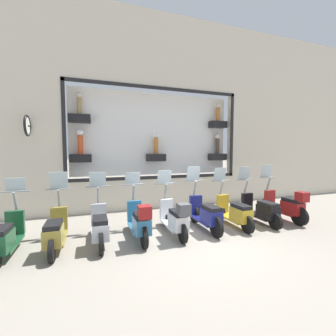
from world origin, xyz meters
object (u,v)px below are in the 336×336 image
(scooter_yellow_2, at_px, (235,212))
(scooter_navy_3, at_px, (206,214))
(scooter_red_0, at_px, (286,205))
(scooter_silver_6, at_px, (100,226))
(scooter_green_8, at_px, (6,237))
(scooter_white_4, at_px, (175,218))
(scooter_teal_5, at_px, (140,221))
(scooter_olive_7, at_px, (56,231))
(scooter_black_1, at_px, (261,210))

(scooter_yellow_2, height_order, scooter_navy_3, scooter_navy_3)
(scooter_red_0, height_order, scooter_navy_3, scooter_navy_3)
(scooter_red_0, bearing_deg, scooter_silver_6, 89.49)
(scooter_green_8, bearing_deg, scooter_yellow_2, -89.95)
(scooter_navy_3, xyz_separation_m, scooter_white_4, (-0.07, 0.93, 0.01))
(scooter_white_4, xyz_separation_m, scooter_teal_5, (0.01, 0.93, 0.01))
(scooter_silver_6, bearing_deg, scooter_white_4, -92.03)
(scooter_yellow_2, bearing_deg, scooter_green_8, 90.05)
(scooter_white_4, relative_size, scooter_teal_5, 0.99)
(scooter_navy_3, bearing_deg, scooter_red_0, -91.19)
(scooter_green_8, bearing_deg, scooter_silver_6, -89.84)
(scooter_white_4, bearing_deg, scooter_olive_7, 88.66)
(scooter_teal_5, xyz_separation_m, scooter_olive_7, (0.06, 1.86, -0.05))
(scooter_white_4, relative_size, scooter_green_8, 1.00)
(scooter_red_0, height_order, scooter_green_8, scooter_red_0)
(scooter_navy_3, bearing_deg, scooter_green_8, 90.16)
(scooter_red_0, distance_m, scooter_yellow_2, 1.86)
(scooter_yellow_2, bearing_deg, scooter_silver_6, 90.00)
(scooter_red_0, xyz_separation_m, scooter_green_8, (0.04, 7.43, -0.08))
(scooter_olive_7, bearing_deg, scooter_teal_5, -91.81)
(scooter_black_1, bearing_deg, scooter_olive_7, 90.00)
(scooter_teal_5, bearing_deg, scooter_yellow_2, -88.77)
(scooter_silver_6, bearing_deg, scooter_teal_5, -93.66)
(scooter_white_4, height_order, scooter_olive_7, scooter_olive_7)
(scooter_black_1, xyz_separation_m, scooter_teal_5, (-0.06, 3.72, 0.05))
(scooter_white_4, bearing_deg, scooter_teal_5, 89.61)
(scooter_black_1, distance_m, scooter_yellow_2, 0.93)
(scooter_white_4, xyz_separation_m, scooter_olive_7, (0.07, 2.79, -0.04))
(scooter_red_0, relative_size, scooter_yellow_2, 1.01)
(scooter_red_0, relative_size, scooter_black_1, 1.01)
(scooter_navy_3, xyz_separation_m, scooter_silver_6, (-0.01, 2.79, -0.03))
(scooter_green_8, bearing_deg, scooter_red_0, -90.34)
(scooter_white_4, distance_m, scooter_teal_5, 0.93)
(scooter_navy_3, relative_size, scooter_teal_5, 1.00)
(scooter_black_1, relative_size, scooter_yellow_2, 1.00)
(scooter_silver_6, bearing_deg, scooter_yellow_2, -90.00)
(scooter_olive_7, bearing_deg, scooter_black_1, -90.00)
(scooter_silver_6, xyz_separation_m, scooter_green_8, (-0.01, 1.86, -0.01))
(scooter_green_8, bearing_deg, scooter_teal_5, -91.12)
(scooter_red_0, bearing_deg, scooter_olive_7, 89.57)
(scooter_red_0, bearing_deg, scooter_teal_5, 90.12)
(scooter_white_4, relative_size, scooter_silver_6, 1.00)
(scooter_yellow_2, bearing_deg, scooter_red_0, -91.54)
(scooter_red_0, height_order, scooter_teal_5, scooter_red_0)
(scooter_black_1, relative_size, scooter_white_4, 1.00)
(scooter_yellow_2, bearing_deg, scooter_navy_3, 89.52)
(scooter_red_0, bearing_deg, scooter_white_4, 90.25)
(scooter_navy_3, bearing_deg, scooter_teal_5, 92.08)
(scooter_black_1, xyz_separation_m, scooter_green_8, (-0.00, 6.51, -0.01))
(scooter_navy_3, bearing_deg, scooter_black_1, -90.26)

